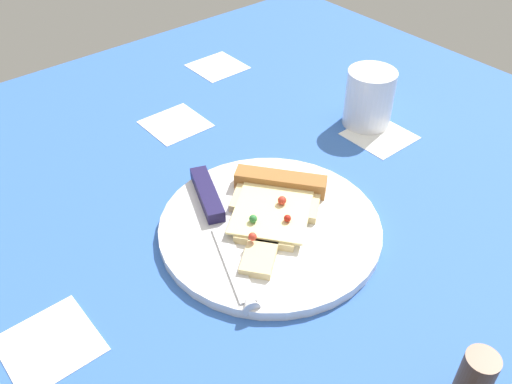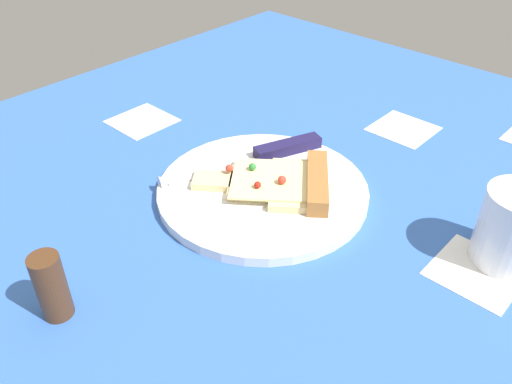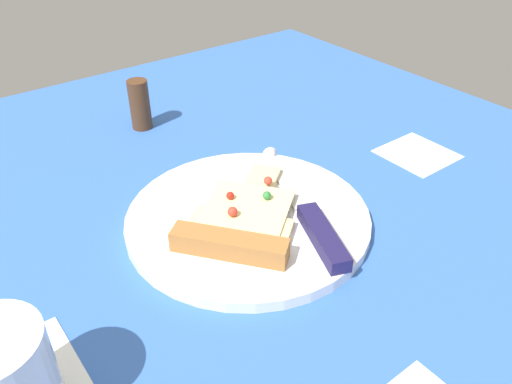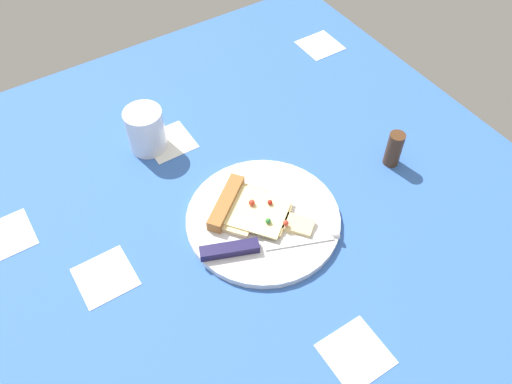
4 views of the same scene
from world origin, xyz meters
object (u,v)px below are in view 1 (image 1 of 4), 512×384
(pizza_slice, at_px, (274,205))
(pepper_shaker, at_px, (473,383))
(plate, at_px, (270,227))
(knife, at_px, (216,218))
(drinking_glass, at_px, (369,98))

(pizza_slice, relative_size, pepper_shaker, 2.48)
(plate, xyz_separation_m, knife, (-0.05, 0.05, 0.01))
(plate, xyz_separation_m, pizza_slice, (0.02, 0.02, 0.01))
(drinking_glass, height_order, pepper_shaker, drinking_glass)
(plate, bearing_deg, pepper_shaker, -92.88)
(knife, bearing_deg, drinking_glass, -150.38)
(knife, xyz_separation_m, drinking_glass, (0.33, 0.05, 0.03))
(pizza_slice, xyz_separation_m, pepper_shaker, (-0.04, -0.30, 0.02))
(pizza_slice, relative_size, drinking_glass, 2.05)
(drinking_glass, bearing_deg, pepper_shaker, -127.90)
(knife, distance_m, pepper_shaker, 0.34)
(plate, bearing_deg, knife, 136.82)
(plate, relative_size, knife, 1.19)
(pizza_slice, height_order, knife, pizza_slice)
(plate, relative_size, pepper_shaker, 3.68)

